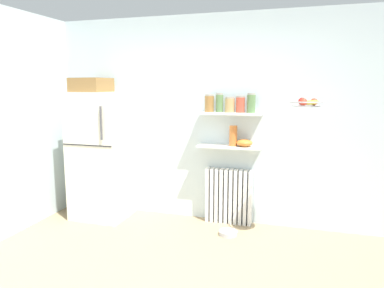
{
  "coord_description": "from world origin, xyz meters",
  "views": [
    {
      "loc": [
        0.96,
        -2.36,
        1.72
      ],
      "look_at": [
        -0.25,
        1.6,
        1.05
      ],
      "focal_mm": 33.32,
      "sensor_mm": 36.0,
      "label": 1
    }
  ],
  "objects_px": {
    "storage_jar_3": "(240,104)",
    "pet_food_bowl": "(228,233)",
    "shelf_bowl": "(245,143)",
    "hanging_fruit_basket": "(307,103)",
    "vase": "(233,136)",
    "radiator": "(229,196)",
    "storage_jar_4": "(251,103)",
    "refrigerator": "(101,152)",
    "storage_jar_1": "(220,103)",
    "storage_jar_0": "(209,103)",
    "storage_jar_2": "(230,105)"
  },
  "relations": [
    {
      "from": "hanging_fruit_basket",
      "to": "vase",
      "type": "bearing_deg",
      "value": 151.39
    },
    {
      "from": "shelf_bowl",
      "to": "radiator",
      "type": "bearing_deg",
      "value": 170.95
    },
    {
      "from": "radiator",
      "to": "hanging_fruit_basket",
      "type": "xyz_separation_m",
      "value": [
        0.87,
        -0.48,
        1.21
      ]
    },
    {
      "from": "shelf_bowl",
      "to": "storage_jar_2",
      "type": "bearing_deg",
      "value": 180.0
    },
    {
      "from": "radiator",
      "to": "storage_jar_4",
      "type": "distance_m",
      "value": 1.2
    },
    {
      "from": "storage_jar_2",
      "to": "pet_food_bowl",
      "type": "xyz_separation_m",
      "value": [
        0.07,
        -0.35,
        -1.48
      ]
    },
    {
      "from": "storage_jar_3",
      "to": "shelf_bowl",
      "type": "relative_size",
      "value": 1.01
    },
    {
      "from": "pet_food_bowl",
      "to": "hanging_fruit_basket",
      "type": "relative_size",
      "value": 0.63
    },
    {
      "from": "storage_jar_3",
      "to": "hanging_fruit_basket",
      "type": "xyz_separation_m",
      "value": [
        0.75,
        -0.45,
        0.05
      ]
    },
    {
      "from": "refrigerator",
      "to": "storage_jar_4",
      "type": "distance_m",
      "value": 2.04
    },
    {
      "from": "radiator",
      "to": "refrigerator",
      "type": "bearing_deg",
      "value": -171.86
    },
    {
      "from": "storage_jar_0",
      "to": "shelf_bowl",
      "type": "xyz_separation_m",
      "value": [
        0.44,
        0.0,
        -0.47
      ]
    },
    {
      "from": "storage_jar_3",
      "to": "shelf_bowl",
      "type": "distance_m",
      "value": 0.47
    },
    {
      "from": "vase",
      "to": "storage_jar_3",
      "type": "bearing_deg",
      "value": 0.0
    },
    {
      "from": "storage_jar_1",
      "to": "hanging_fruit_basket",
      "type": "relative_size",
      "value": 0.68
    },
    {
      "from": "storage_jar_0",
      "to": "hanging_fruit_basket",
      "type": "relative_size",
      "value": 0.64
    },
    {
      "from": "shelf_bowl",
      "to": "storage_jar_0",
      "type": "bearing_deg",
      "value": -180.0
    },
    {
      "from": "refrigerator",
      "to": "hanging_fruit_basket",
      "type": "relative_size",
      "value": 5.42
    },
    {
      "from": "storage_jar_3",
      "to": "pet_food_bowl",
      "type": "distance_m",
      "value": 1.53
    },
    {
      "from": "storage_jar_0",
      "to": "hanging_fruit_basket",
      "type": "height_order",
      "value": "storage_jar_0"
    },
    {
      "from": "radiator",
      "to": "hanging_fruit_basket",
      "type": "height_order",
      "value": "hanging_fruit_basket"
    },
    {
      "from": "vase",
      "to": "pet_food_bowl",
      "type": "height_order",
      "value": "vase"
    },
    {
      "from": "storage_jar_3",
      "to": "hanging_fruit_basket",
      "type": "bearing_deg",
      "value": -31.13
    },
    {
      "from": "radiator",
      "to": "vase",
      "type": "height_order",
      "value": "vase"
    },
    {
      "from": "storage_jar_0",
      "to": "shelf_bowl",
      "type": "distance_m",
      "value": 0.65
    },
    {
      "from": "storage_jar_1",
      "to": "radiator",
      "type": "bearing_deg",
      "value": 13.23
    },
    {
      "from": "storage_jar_2",
      "to": "refrigerator",
      "type": "bearing_deg",
      "value": -172.88
    },
    {
      "from": "radiator",
      "to": "storage_jar_3",
      "type": "xyz_separation_m",
      "value": [
        0.13,
        -0.03,
        1.16
      ]
    },
    {
      "from": "storage_jar_0",
      "to": "hanging_fruit_basket",
      "type": "bearing_deg",
      "value": -21.75
    },
    {
      "from": "hanging_fruit_basket",
      "to": "shelf_bowl",
      "type": "bearing_deg",
      "value": 146.68
    },
    {
      "from": "refrigerator",
      "to": "pet_food_bowl",
      "type": "bearing_deg",
      "value": -4.67
    },
    {
      "from": "storage_jar_3",
      "to": "storage_jar_4",
      "type": "height_order",
      "value": "storage_jar_4"
    },
    {
      "from": "storage_jar_2",
      "to": "shelf_bowl",
      "type": "distance_m",
      "value": 0.49
    },
    {
      "from": "storage_jar_0",
      "to": "storage_jar_4",
      "type": "bearing_deg",
      "value": 0.0
    },
    {
      "from": "storage_jar_3",
      "to": "vase",
      "type": "relative_size",
      "value": 0.81
    },
    {
      "from": "storage_jar_1",
      "to": "pet_food_bowl",
      "type": "distance_m",
      "value": 1.55
    },
    {
      "from": "storage_jar_1",
      "to": "shelf_bowl",
      "type": "distance_m",
      "value": 0.57
    },
    {
      "from": "storage_jar_0",
      "to": "storage_jar_1",
      "type": "bearing_deg",
      "value": 0.0
    },
    {
      "from": "storage_jar_2",
      "to": "hanging_fruit_basket",
      "type": "relative_size",
      "value": 0.56
    },
    {
      "from": "storage_jar_2",
      "to": "pet_food_bowl",
      "type": "distance_m",
      "value": 1.52
    },
    {
      "from": "storage_jar_4",
      "to": "storage_jar_3",
      "type": "bearing_deg",
      "value": 180.0
    },
    {
      "from": "refrigerator",
      "to": "storage_jar_1",
      "type": "height_order",
      "value": "refrigerator"
    },
    {
      "from": "storage_jar_2",
      "to": "hanging_fruit_basket",
      "type": "distance_m",
      "value": 0.98
    },
    {
      "from": "storage_jar_0",
      "to": "pet_food_bowl",
      "type": "xyz_separation_m",
      "value": [
        0.33,
        -0.35,
        -1.49
      ]
    },
    {
      "from": "storage_jar_0",
      "to": "storage_jar_3",
      "type": "bearing_deg",
      "value": 0.0
    },
    {
      "from": "storage_jar_4",
      "to": "refrigerator",
      "type": "bearing_deg",
      "value": -173.82
    },
    {
      "from": "refrigerator",
      "to": "shelf_bowl",
      "type": "relative_size",
      "value": 9.24
    },
    {
      "from": "refrigerator",
      "to": "vase",
      "type": "bearing_deg",
      "value": 6.92
    },
    {
      "from": "refrigerator",
      "to": "storage_jar_1",
      "type": "relative_size",
      "value": 7.93
    },
    {
      "from": "shelf_bowl",
      "to": "hanging_fruit_basket",
      "type": "height_order",
      "value": "hanging_fruit_basket"
    }
  ]
}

